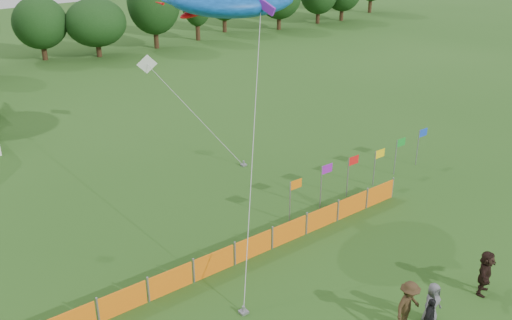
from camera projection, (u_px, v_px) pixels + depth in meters
treeline at (3, 23)px, 50.39m from camera, size 104.57×8.78×8.36m
barrier_fence at (214, 263)px, 23.07m from camera, size 21.90×0.06×1.00m
flag_row at (363, 165)px, 29.53m from camera, size 10.73×0.52×2.29m
spectator_c at (408, 306)px, 19.89m from camera, size 1.31×0.84×1.93m
spectator_d at (429, 318)px, 19.57m from camera, size 0.99×0.64×1.57m
spectator_e at (432, 303)px, 20.24m from camera, size 0.83×0.58×1.63m
spectator_f at (485, 273)px, 21.74m from camera, size 1.79×1.18×1.85m
small_kite_white at (171, 89)px, 34.17m from camera, size 2.96×7.21×5.54m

